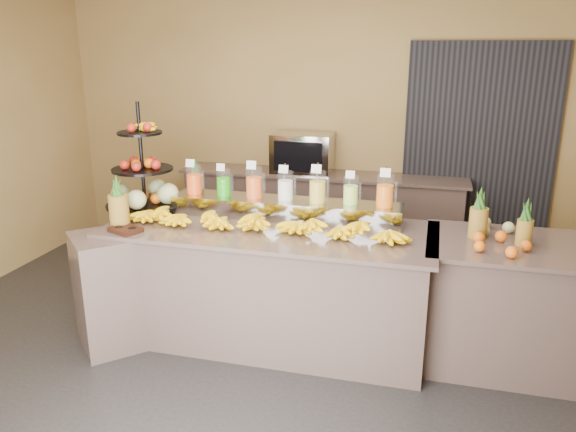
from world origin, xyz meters
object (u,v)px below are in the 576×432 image
at_px(pitcher_tray, 285,209).
at_px(fruit_stand, 148,184).
at_px(condiment_caddy, 126,230).
at_px(oven_warmer, 303,153).
at_px(right_fruit_pile, 499,235).
at_px(banana_heap, 260,220).

height_order(pitcher_tray, fruit_stand, fruit_stand).
xyz_separation_m(condiment_caddy, oven_warmer, (0.80, 2.32, 0.20)).
distance_m(condiment_caddy, right_fruit_pile, 2.68).
distance_m(pitcher_tray, banana_heap, 0.36).
relative_size(banana_heap, right_fruit_pile, 5.18).
height_order(banana_heap, oven_warmer, oven_warmer).
bearing_deg(banana_heap, right_fruit_pile, 3.50).
distance_m(pitcher_tray, right_fruit_pile, 1.61).
distance_m(banana_heap, right_fruit_pile, 1.70).
bearing_deg(fruit_stand, condiment_caddy, -78.77).
height_order(pitcher_tray, oven_warmer, oven_warmer).
xyz_separation_m(banana_heap, oven_warmer, (-0.15, 2.01, 0.13)).
bearing_deg(banana_heap, fruit_stand, 166.36).
distance_m(right_fruit_pile, oven_warmer, 2.66).
distance_m(pitcher_tray, oven_warmer, 1.70).
height_order(fruit_stand, condiment_caddy, fruit_stand).
height_order(condiment_caddy, oven_warmer, oven_warmer).
bearing_deg(fruit_stand, right_fruit_pile, -1.82).
bearing_deg(fruit_stand, pitcher_tray, 5.75).
bearing_deg(oven_warmer, condiment_caddy, -109.93).
bearing_deg(oven_warmer, banana_heap, -86.68).
bearing_deg(right_fruit_pile, condiment_caddy, -171.25).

